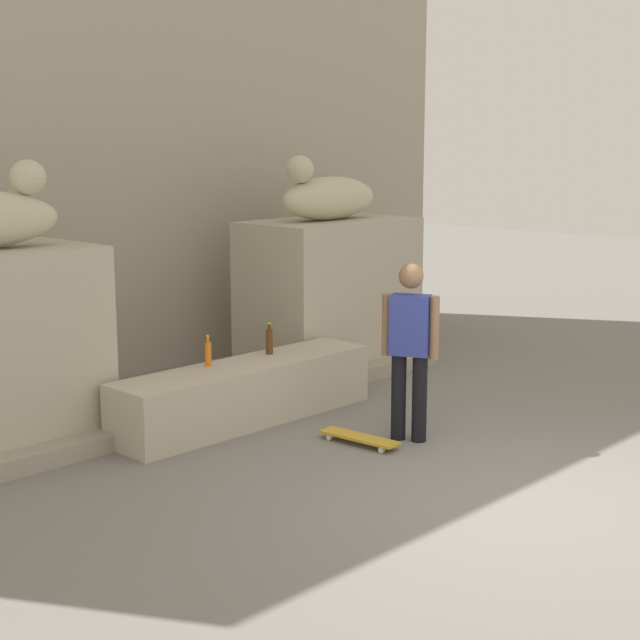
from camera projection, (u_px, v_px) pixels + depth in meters
The scene contains 10 objects.
ground_plane at pixel (510, 500), 7.46m from camera, with size 40.00×40.00×0.00m, color slate.
facade_wall at pixel (84, 113), 10.83m from camera, with size 11.83×0.60×6.15m, color #A89F8E.
pedestal_right at pixel (329, 295), 11.70m from camera, with size 2.13×1.22×1.83m, color #B7AD99.
statue_reclining_right at pixel (328, 196), 11.45m from camera, with size 1.64×0.69×0.78m.
ledge_block at pixel (246, 393), 9.51m from camera, with size 2.94×0.66×0.60m, color #B7AD99.
skater at pixel (410, 344), 8.80m from camera, with size 0.33×0.50×1.67m.
skateboard at pixel (359, 438), 8.83m from camera, with size 0.27×0.81×0.08m.
bottle_orange at pixel (208, 353), 9.32m from camera, with size 0.06×0.06×0.31m.
bottle_brown at pixel (269, 341), 9.85m from camera, with size 0.07×0.07×0.33m.
stair_step at pixel (222, 406), 9.80m from camera, with size 6.69×0.50×0.17m, color gray.
Camera 1 is at (-6.13, -3.83, 2.76)m, focal length 53.62 mm.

